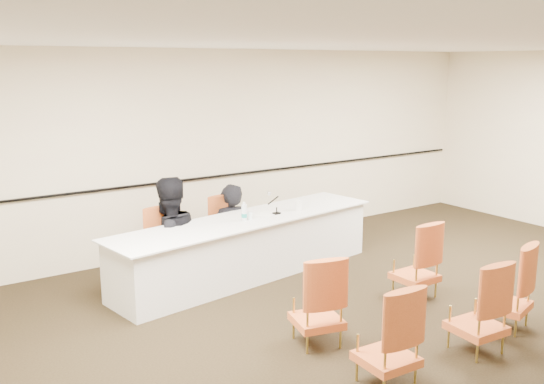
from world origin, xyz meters
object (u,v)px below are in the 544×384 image
(panelist_main_chair, at_px, (231,230))
(coffee_cup, at_px, (298,205))
(aud_chair_front_right, at_px, (416,259))
(panelist_second_chair, at_px, (168,245))
(microphone, at_px, (277,203))
(panelist_main, at_px, (231,240))
(panelist_second, at_px, (168,248))
(aud_chair_back_left, at_px, (387,335))
(drinking_glass, at_px, (250,215))
(aud_chair_back_right, at_px, (507,285))
(aud_chair_back_mid, at_px, (478,306))
(panel_table, at_px, (247,247))
(aud_chair_front_left, at_px, (317,299))
(water_bottle, at_px, (244,211))

(panelist_main_chair, distance_m, coffee_cup, 1.04)
(panelist_main_chair, height_order, aud_chair_front_right, same)
(panelist_second_chair, xyz_separation_m, microphone, (1.39, -0.48, 0.46))
(panelist_main, distance_m, aud_chair_front_right, 2.66)
(panelist_main_chair, xyz_separation_m, panelist_second, (-1.03, -0.14, -0.05))
(aud_chair_back_left, bearing_deg, drinking_glass, 83.78)
(coffee_cup, height_order, aud_chair_front_right, aud_chair_front_right)
(aud_chair_back_left, xyz_separation_m, aud_chair_back_right, (1.92, 0.14, 0.00))
(microphone, bearing_deg, panelist_main, 114.11)
(drinking_glass, relative_size, aud_chair_back_left, 0.11)
(drinking_glass, height_order, aud_chair_back_mid, aud_chair_back_mid)
(panel_table, relative_size, panelist_main_chair, 4.15)
(panelist_second, relative_size, panelist_second_chair, 1.98)
(panel_table, distance_m, aud_chair_back_left, 3.12)
(panelist_second, bearing_deg, aud_chair_front_left, 92.31)
(panelist_second_chair, distance_m, aud_chair_back_left, 3.56)
(panelist_second, distance_m, panelist_second_chair, 0.05)
(coffee_cup, bearing_deg, microphone, 179.59)
(microphone, xyz_separation_m, water_bottle, (-0.55, -0.06, -0.02))
(panelist_main_chair, relative_size, aud_chair_back_right, 1.00)
(water_bottle, bearing_deg, aud_chair_front_left, -101.19)
(panelist_second, xyz_separation_m, water_bottle, (0.84, -0.53, 0.49))
(water_bottle, distance_m, coffee_cup, 0.92)
(panelist_main_chair, relative_size, microphone, 3.27)
(panelist_second, bearing_deg, panelist_main_chair, -179.46)
(aud_chair_front_right, bearing_deg, panel_table, 125.84)
(aud_chair_front_left, bearing_deg, panelist_main_chair, 92.42)
(water_bottle, height_order, aud_chair_front_left, water_bottle)
(panelist_main_chair, xyz_separation_m, aud_chair_front_left, (-0.59, -2.70, 0.00))
(drinking_glass, xyz_separation_m, aud_chair_front_right, (1.28, -1.71, -0.37))
(aud_chair_front_right, bearing_deg, water_bottle, 129.03)
(panelist_main, height_order, microphone, panelist_main)
(panelist_main_chair, bearing_deg, aud_chair_back_left, -107.01)
(panelist_main_chair, bearing_deg, panelist_second_chair, -180.00)
(panel_table, height_order, aud_chair_back_right, aud_chair_back_right)
(microphone, xyz_separation_m, aud_chair_back_left, (-0.95, -3.05, -0.46))
(aud_chair_back_mid, bearing_deg, aud_chair_front_right, 70.11)
(aud_chair_front_left, bearing_deg, panel_table, 91.51)
(panelist_second_chair, bearing_deg, aud_chair_back_mid, -73.40)
(microphone, relative_size, aud_chair_back_left, 0.31)
(panel_table, relative_size, panelist_main, 2.41)
(aud_chair_front_right, bearing_deg, panelist_second_chair, 134.68)
(panelist_main_chair, height_order, microphone, microphone)
(panelist_main, relative_size, panelist_second, 0.87)
(panel_table, height_order, microphone, microphone)
(microphone, bearing_deg, aud_chair_back_left, -113.48)
(aud_chair_back_left, distance_m, aud_chair_back_right, 1.92)
(panelist_second_chair, distance_m, aud_chair_back_right, 4.13)
(aud_chair_front_left, bearing_deg, drinking_glass, 90.88)
(aud_chair_back_mid, relative_size, aud_chair_back_right, 1.00)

